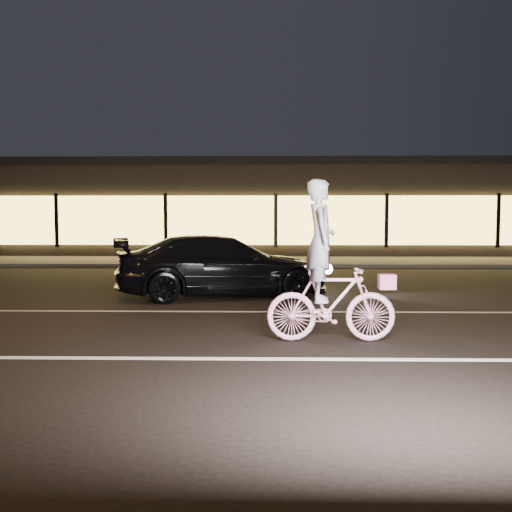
{
  "coord_description": "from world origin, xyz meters",
  "views": [
    {
      "loc": [
        -0.33,
        -8.44,
        1.77
      ],
      "look_at": [
        -0.52,
        0.6,
        1.13
      ],
      "focal_mm": 40.0,
      "sensor_mm": 36.0,
      "label": 1
    }
  ],
  "objects": [
    {
      "name": "sidewalk",
      "position": [
        0.0,
        13.0,
        0.06
      ],
      "size": [
        30.0,
        4.0,
        0.12
      ],
      "primitive_type": "cube",
      "color": "#383533",
      "rests_on": "ground"
    },
    {
      "name": "ground",
      "position": [
        0.0,
        0.0,
        0.0
      ],
      "size": [
        90.0,
        90.0,
        0.0
      ],
      "primitive_type": "plane",
      "color": "black",
      "rests_on": "ground"
    },
    {
      "name": "storefront",
      "position": [
        0.0,
        18.97,
        2.15
      ],
      "size": [
        25.4,
        8.42,
        4.2
      ],
      "color": "black",
      "rests_on": "ground"
    },
    {
      "name": "cyclist",
      "position": [
        0.52,
        -0.48,
        0.81
      ],
      "size": [
        1.81,
        0.62,
        2.28
      ],
      "rotation": [
        0.0,
        0.0,
        1.57
      ],
      "color": "#FF5291",
      "rests_on": "ground"
    },
    {
      "name": "sedan",
      "position": [
        -1.32,
        4.03,
        0.67
      ],
      "size": [
        4.97,
        2.97,
        1.35
      ],
      "rotation": [
        0.0,
        0.0,
        1.82
      ],
      "color": "black",
      "rests_on": "ground"
    },
    {
      "name": "lane_stripe_far",
      "position": [
        0.0,
        2.0,
        0.0
      ],
      "size": [
        60.0,
        0.1,
        0.01
      ],
      "primitive_type": "cube",
      "color": "gray",
      "rests_on": "ground"
    },
    {
      "name": "lane_stripe_near",
      "position": [
        0.0,
        -1.5,
        0.0
      ],
      "size": [
        60.0,
        0.12,
        0.01
      ],
      "primitive_type": "cube",
      "color": "silver",
      "rests_on": "ground"
    }
  ]
}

